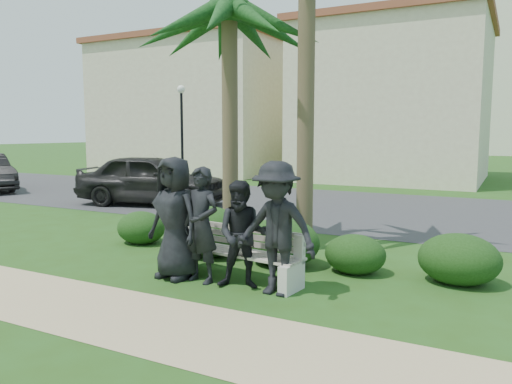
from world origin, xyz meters
TOP-DOWN VIEW (x-y plane):
  - ground at (0.00, 0.00)m, footprint 160.00×160.00m
  - footpath at (0.00, -1.80)m, footprint 30.00×1.60m
  - asphalt_street at (0.00, 8.00)m, footprint 160.00×8.00m
  - stucco_bldg_left at (-12.00, 18.00)m, footprint 10.40×8.40m
  - stucco_bldg_right at (-1.00, 18.00)m, footprint 8.40×8.40m
  - street_lamp at (-9.00, 12.00)m, footprint 0.36×0.36m
  - park_bench at (0.51, 0.18)m, footprint 2.29×0.77m
  - man_a at (-0.33, -0.18)m, footprint 1.00×0.74m
  - man_b at (0.15, -0.16)m, footprint 0.69×0.51m
  - man_c at (0.84, -0.13)m, footprint 0.91×0.81m
  - man_d at (1.39, -0.17)m, footprint 1.24×0.77m
  - hedge_a at (-2.41, 1.47)m, footprint 1.03×0.85m
  - hedge_c at (-0.69, 1.27)m, footprint 1.43×1.18m
  - hedge_d at (0.83, 1.27)m, footprint 1.28×1.06m
  - hedge_e at (2.06, 1.38)m, footprint 0.98×0.81m
  - hedge_f at (3.59, 1.54)m, footprint 1.19×0.98m
  - palm_left at (-0.90, 2.47)m, footprint 3.00×3.00m
  - car_a at (-5.69, 5.82)m, footprint 4.91×2.85m

SIDE VIEW (x-z plane):
  - ground at x=0.00m, z-range 0.00..0.00m
  - footpath at x=0.00m, z-range -0.01..0.01m
  - asphalt_street at x=0.00m, z-range -0.01..0.01m
  - hedge_e at x=2.06m, z-range 0.00..0.64m
  - hedge_a at x=-2.41m, z-range 0.00..0.67m
  - park_bench at x=0.51m, z-range -0.04..0.74m
  - hedge_f at x=3.59m, z-range 0.00..0.78m
  - hedge_d at x=0.83m, z-range 0.00..0.84m
  - hedge_c at x=-0.69m, z-range 0.00..0.93m
  - man_c at x=0.84m, z-range 0.00..1.56m
  - car_a at x=-5.69m, z-range 0.00..1.57m
  - man_b at x=0.15m, z-range 0.00..1.74m
  - man_d at x=1.39m, z-range 0.00..1.86m
  - man_a at x=-0.33m, z-range 0.00..1.88m
  - street_lamp at x=-9.00m, z-range 0.80..5.09m
  - stucco_bldg_left at x=-12.00m, z-range 0.01..7.31m
  - stucco_bldg_right at x=-1.00m, z-range 0.01..7.31m
  - palm_left at x=-0.90m, z-range 1.81..7.35m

